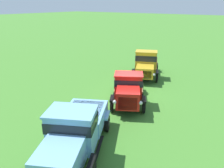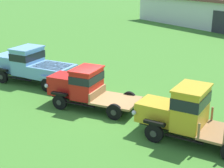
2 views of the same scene
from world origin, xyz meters
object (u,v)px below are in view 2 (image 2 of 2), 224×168
Objects in this scene: vintage_truck_foreground_near at (32,65)px; vintage_truck_second_in_line at (83,86)px; farm_shed at (224,12)px; vintage_truck_midrow_center at (185,112)px.

vintage_truck_second_in_line is at bearing 6.77° from vintage_truck_foreground_near.
vintage_truck_foreground_near is at bearing -173.23° from vintage_truck_second_in_line.
vintage_truck_second_in_line is (12.26, -26.76, -0.73)m from farm_shed.
farm_shed is at bearing 125.15° from vintage_truck_midrow_center.
farm_shed reaches higher than vintage_truck_second_in_line.
vintage_truck_foreground_near is (7.03, -27.38, -0.71)m from farm_shed.
vintage_truck_midrow_center is (5.45, 1.61, 0.08)m from vintage_truck_second_in_line.
vintage_truck_foreground_near is 1.09× the size of vintage_truck_midrow_center.
farm_shed reaches higher than vintage_truck_foreground_near.
vintage_truck_foreground_near reaches higher than vintage_truck_second_in_line.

